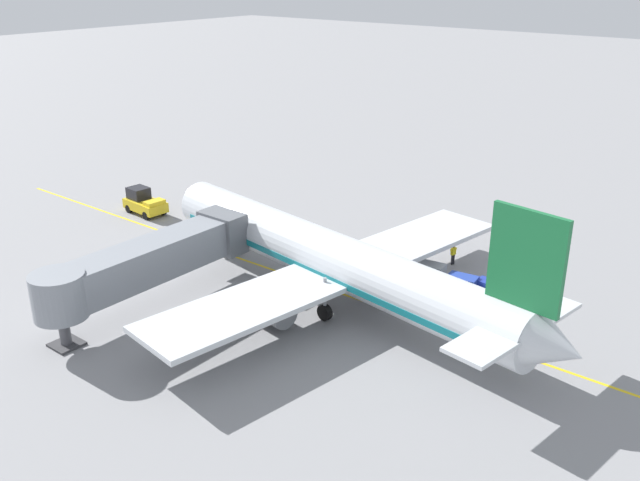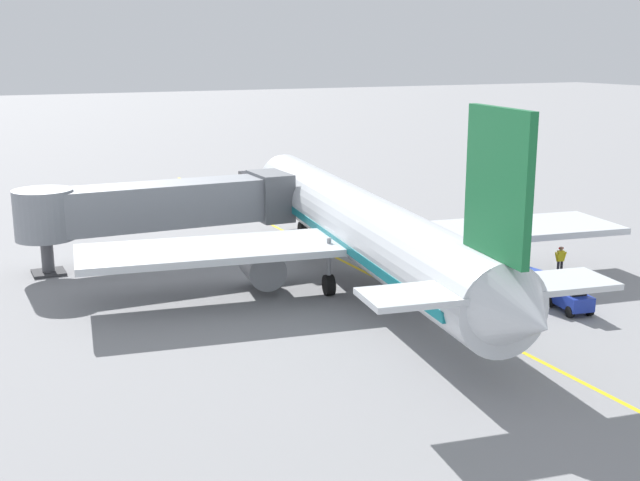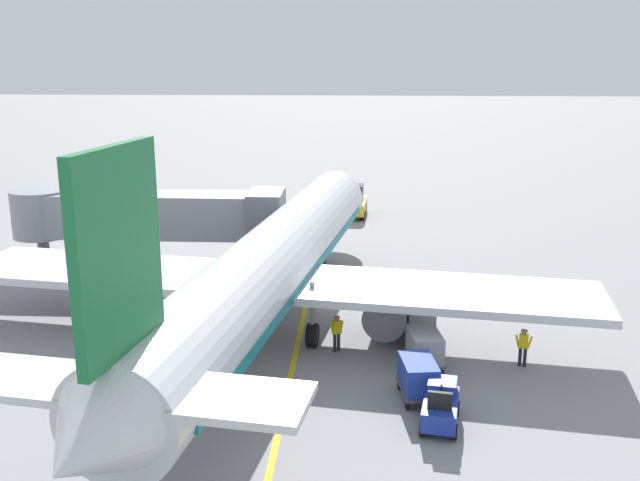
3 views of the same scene
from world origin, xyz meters
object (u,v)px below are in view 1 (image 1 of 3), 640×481
baggage_cart_second_in_train (430,272)px  jet_bridge (146,262)px  baggage_cart_third_in_train (462,284)px  pushback_tractor (144,202)px  ground_crew_wing_walker (453,253)px  baggage_tug_lead (491,291)px  baggage_cart_front (397,262)px  ground_crew_loader (386,283)px  parked_airliner (332,260)px

baggage_cart_second_in_train → jet_bridge: bearing=139.5°
baggage_cart_third_in_train → pushback_tractor: bearing=95.2°
baggage_cart_third_in_train → ground_crew_wing_walker: 5.67m
baggage_tug_lead → baggage_cart_front: baggage_tug_lead is taller
baggage_cart_third_in_train → ground_crew_wing_walker: (4.66, 3.22, 0.00)m
baggage_cart_front → baggage_tug_lead: bearing=-88.3°
baggage_tug_lead → baggage_cart_third_in_train: size_ratio=0.90×
baggage_cart_front → baggage_cart_second_in_train: size_ratio=1.00×
baggage_cart_front → ground_crew_wing_walker: 4.95m
jet_bridge → baggage_cart_third_in_train: bearing=-47.0°
baggage_cart_second_in_train → ground_crew_loader: bearing=158.3°
baggage_cart_front → ground_crew_loader: ground_crew_loader is taller
baggage_tug_lead → ground_crew_wing_walker: size_ratio=1.58×
baggage_cart_second_in_train → baggage_cart_third_in_train: (-0.49, -2.88, 0.00)m
baggage_cart_third_in_train → ground_crew_loader: (-3.26, 4.37, 0.00)m
ground_crew_loader → pushback_tractor: bearing=89.3°
parked_airliner → ground_crew_wing_walker: size_ratio=22.06×
ground_crew_wing_walker → parked_airliner: bearing=161.7°
parked_airliner → ground_crew_loader: (3.13, -2.51, -2.23)m
pushback_tractor → ground_crew_wing_walker: (7.56, -28.93, -0.15)m
baggage_cart_second_in_train → ground_crew_wing_walker: ground_crew_wing_walker is taller
ground_crew_wing_walker → ground_crew_loader: size_ratio=1.00×
baggage_tug_lead → baggage_cart_third_in_train: baggage_tug_lead is taller
pushback_tractor → baggage_cart_third_in_train: size_ratio=1.53×
baggage_cart_second_in_train → ground_crew_loader: size_ratio=1.75×
baggage_cart_second_in_train → baggage_cart_third_in_train: bearing=-99.7°
baggage_tug_lead → baggage_cart_third_in_train: 2.04m
jet_bridge → baggage_cart_second_in_train: jet_bridge is taller
pushback_tractor → baggage_cart_front: pushback_tractor is taller
baggage_cart_front → baggage_cart_third_in_train: bearing=-94.2°
baggage_cart_front → baggage_cart_second_in_train: (0.07, -2.92, 0.00)m
ground_crew_loader → baggage_cart_second_in_train: bearing=-21.7°
pushback_tractor → baggage_tug_lead: (3.56, -34.07, -0.39)m
pushback_tractor → jet_bridge: bearing=-127.3°
jet_bridge → baggage_tug_lead: 24.12m
parked_airliner → ground_crew_wing_walker: 11.85m
ground_crew_wing_walker → baggage_cart_third_in_train: bearing=-145.3°
pushback_tractor → baggage_cart_front: bearing=-82.8°
baggage_cart_second_in_train → ground_crew_loader: ground_crew_loader is taller
jet_bridge → ground_crew_loader: jet_bridge is taller
ground_crew_wing_walker → pushback_tractor: bearing=104.7°
baggage_cart_second_in_train → parked_airliner: bearing=149.8°
baggage_cart_third_in_train → ground_crew_wing_walker: size_ratio=1.75×
baggage_tug_lead → ground_crew_loader: bearing=121.9°
jet_bridge → baggage_cart_second_in_train: (15.55, -13.29, -2.51)m
parked_airliner → baggage_cart_second_in_train: size_ratio=12.58×
baggage_cart_third_in_train → ground_crew_wing_walker: bearing=34.7°
baggage_cart_second_in_train → ground_crew_loader: (-3.75, 1.49, 0.00)m
baggage_cart_front → baggage_cart_third_in_train: (-0.43, -5.79, 0.00)m
jet_bridge → ground_crew_loader: 16.87m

